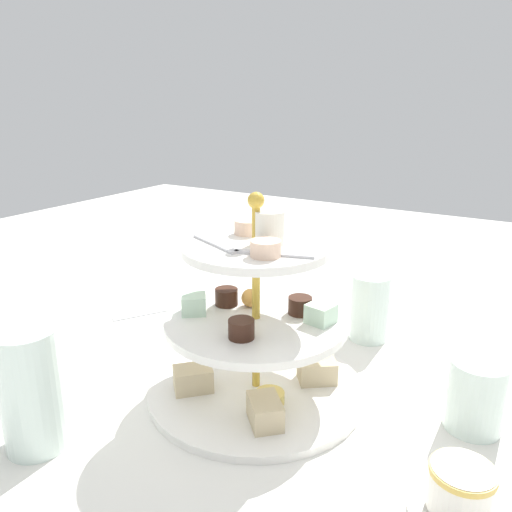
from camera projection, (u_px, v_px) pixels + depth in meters
The scene contains 7 objects.
ground_plane at pixel (256, 391), 0.65m from camera, with size 2.40×2.40×0.00m, color silver.
tiered_serving_stand at pixel (256, 337), 0.63m from camera, with size 0.28×0.28×0.26m.
water_glass_tall_right at pixel (31, 389), 0.53m from camera, with size 0.07×0.07×0.14m, color silver.
water_glass_short_left at pixel (476, 395), 0.57m from camera, with size 0.06×0.06×0.08m, color silver.
teacup_with_saucer at pixel (460, 492), 0.45m from camera, with size 0.09×0.09×0.05m.
butter_knife_left at pixel (161, 310), 0.90m from camera, with size 0.17×0.01×0.00m, color silver.
water_glass_mid_back at pixel (370, 307), 0.78m from camera, with size 0.06×0.06×0.11m, color silver.
Camera 1 is at (0.30, -0.49, 0.36)m, focal length 35.31 mm.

